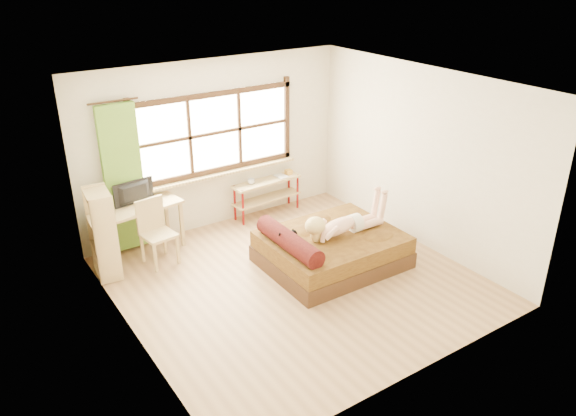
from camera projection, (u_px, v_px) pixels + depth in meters
floor at (295, 281)px, 7.73m from camera, size 4.50×4.50×0.00m
ceiling at (296, 85)px, 6.61m from camera, size 4.50×4.50×0.00m
wall_back at (215, 145)px, 8.87m from camera, size 4.50×0.00×4.50m
wall_front at (426, 264)px, 5.47m from camera, size 4.50×0.00×4.50m
wall_left at (124, 235)px, 6.03m from camera, size 0.00×4.50×4.50m
wall_right at (421, 158)px, 8.31m from camera, size 0.00×4.50×4.50m
window at (216, 136)px, 8.78m from camera, size 2.80×0.16×1.46m
curtain at (123, 179)px, 8.08m from camera, size 0.55×0.10×2.20m
bed at (329, 249)px, 8.03m from camera, size 1.90×1.53×0.72m
woman at (344, 215)px, 7.88m from camera, size 1.33×0.39×0.57m
kitten at (286, 238)px, 7.63m from camera, size 0.28×0.12×0.23m
desk at (139, 212)px, 8.20m from camera, size 1.29×0.73×0.76m
monitor at (136, 193)px, 8.12m from camera, size 0.63×0.17×0.36m
chair at (155, 228)px, 8.03m from camera, size 0.48×0.48×0.96m
pipe_shelf at (267, 189)px, 9.54m from camera, size 1.26×0.39×0.70m
cup at (251, 181)px, 9.29m from camera, size 0.12×0.12×0.09m
book at (277, 177)px, 9.56m from camera, size 0.20×0.26×0.02m
bookshelf at (103, 234)px, 7.63m from camera, size 0.37×0.58×1.26m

